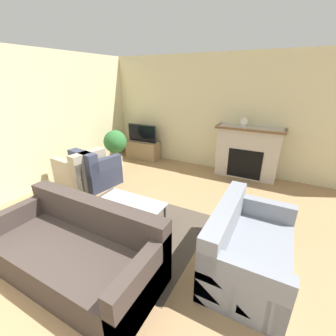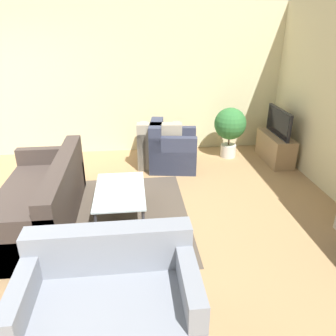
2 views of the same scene
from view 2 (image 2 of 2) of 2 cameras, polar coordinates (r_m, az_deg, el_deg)
The scene contains 10 objects.
wall_left at distance 6.31m, azimuth -3.65°, elevation 14.92°, with size 0.06×8.07×2.70m.
area_rug at distance 4.43m, azimuth -8.60°, elevation -8.29°, with size 2.25×1.83×0.00m.
tv_stand at distance 6.30m, azimuth 18.17°, elevation 3.33°, with size 0.95×0.37×0.49m.
tv at distance 6.15m, azimuth 18.73°, elevation 7.56°, with size 0.89×0.06×0.48m.
couch_sectional at distance 4.43m, azimuth -21.32°, elevation -5.57°, with size 2.04×0.94×0.82m.
couch_loveseat at distance 2.88m, azimuth -9.95°, elevation -22.08°, with size 0.85×1.38×0.82m.
armchair_by_window at distance 5.86m, azimuth -1.41°, elevation 3.61°, with size 0.90×0.83×0.82m.
armchair_accent at distance 5.67m, azimuth 0.54°, elevation 2.91°, with size 0.82×0.88×0.82m.
coffee_table at distance 4.25m, azimuth -8.36°, elevation -4.23°, with size 1.05×0.63×0.39m.
potted_plant at distance 6.18m, azimuth 10.75°, elevation 7.17°, with size 0.58×0.58×0.94m.
Camera 2 is at (3.75, 2.23, 2.36)m, focal length 35.00 mm.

